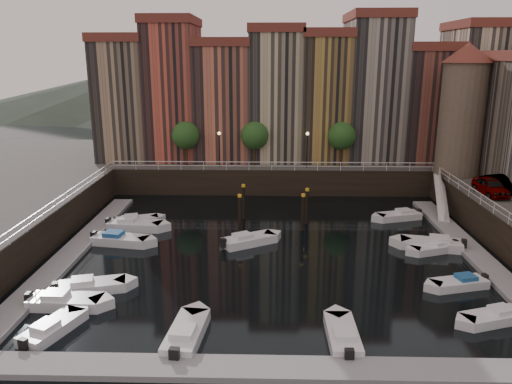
{
  "coord_description": "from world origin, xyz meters",
  "views": [
    {
      "loc": [
        -0.38,
        -38.93,
        15.45
      ],
      "look_at": [
        -1.48,
        4.0,
        3.73
      ],
      "focal_mm": 35.0,
      "sensor_mm": 36.0,
      "label": 1
    }
  ],
  "objects_px": {
    "mooring_pilings": "(273,209)",
    "boat_left_2": "(120,240)",
    "gangway": "(441,195)",
    "boat_left_0": "(64,302)",
    "car_a": "(491,187)",
    "corner_tower": "(462,108)",
    "boat_left_1": "(90,286)",
    "car_b": "(503,185)"
  },
  "relations": [
    {
      "from": "mooring_pilings",
      "to": "boat_left_1",
      "type": "height_order",
      "value": "mooring_pilings"
    },
    {
      "from": "gangway",
      "to": "boat_left_0",
      "type": "height_order",
      "value": "gangway"
    },
    {
      "from": "gangway",
      "to": "boat_left_1",
      "type": "distance_m",
      "value": 34.78
    },
    {
      "from": "mooring_pilings",
      "to": "boat_left_2",
      "type": "relative_size",
      "value": 1.28
    },
    {
      "from": "boat_left_2",
      "to": "car_a",
      "type": "bearing_deg",
      "value": 18.44
    },
    {
      "from": "gangway",
      "to": "car_a",
      "type": "distance_m",
      "value": 5.42
    },
    {
      "from": "corner_tower",
      "to": "boat_left_0",
      "type": "bearing_deg",
      "value": -143.11
    },
    {
      "from": "boat_left_1",
      "to": "boat_left_2",
      "type": "height_order",
      "value": "boat_left_2"
    },
    {
      "from": "car_b",
      "to": "boat_left_0",
      "type": "bearing_deg",
      "value": -172.04
    },
    {
      "from": "mooring_pilings",
      "to": "boat_left_1",
      "type": "bearing_deg",
      "value": -131.98
    },
    {
      "from": "gangway",
      "to": "boat_left_0",
      "type": "bearing_deg",
      "value": -146.01
    },
    {
      "from": "boat_left_1",
      "to": "boat_left_2",
      "type": "xyz_separation_m",
      "value": [
        -0.56,
        8.82,
        0.03
      ]
    },
    {
      "from": "boat_left_0",
      "to": "car_b",
      "type": "distance_m",
      "value": 39.31
    },
    {
      "from": "boat_left_1",
      "to": "car_a",
      "type": "height_order",
      "value": "car_a"
    },
    {
      "from": "boat_left_2",
      "to": "car_b",
      "type": "distance_m",
      "value": 35.44
    },
    {
      "from": "corner_tower",
      "to": "gangway",
      "type": "relative_size",
      "value": 1.66
    },
    {
      "from": "gangway",
      "to": "boat_left_1",
      "type": "xyz_separation_m",
      "value": [
        -29.54,
        -18.29,
        -1.55
      ]
    },
    {
      "from": "gangway",
      "to": "car_b",
      "type": "height_order",
      "value": "car_b"
    },
    {
      "from": "mooring_pilings",
      "to": "boat_left_0",
      "type": "height_order",
      "value": "mooring_pilings"
    },
    {
      "from": "corner_tower",
      "to": "gangway",
      "type": "xyz_separation_m",
      "value": [
        -2.9,
        -4.5,
        -8.28
      ]
    },
    {
      "from": "mooring_pilings",
      "to": "boat_left_1",
      "type": "xyz_separation_m",
      "value": [
        -12.52,
        -13.91,
        -1.28
      ]
    },
    {
      "from": "boat_left_0",
      "to": "boat_left_2",
      "type": "relative_size",
      "value": 0.95
    },
    {
      "from": "boat_left_2",
      "to": "mooring_pilings",
      "type": "bearing_deg",
      "value": 30.52
    },
    {
      "from": "corner_tower",
      "to": "boat_left_0",
      "type": "xyz_separation_m",
      "value": [
        -33.33,
        -25.02,
        -9.82
      ]
    },
    {
      "from": "boat_left_1",
      "to": "car_b",
      "type": "distance_m",
      "value": 37.55
    },
    {
      "from": "gangway",
      "to": "boat_left_0",
      "type": "relative_size",
      "value": 1.7
    },
    {
      "from": "gangway",
      "to": "car_b",
      "type": "xyz_separation_m",
      "value": [
        4.58,
        -2.98,
        1.84
      ]
    },
    {
      "from": "mooring_pilings",
      "to": "car_b",
      "type": "bearing_deg",
      "value": 3.72
    },
    {
      "from": "corner_tower",
      "to": "boat_left_1",
      "type": "xyz_separation_m",
      "value": [
        -32.44,
        -22.79,
        -9.83
      ]
    },
    {
      "from": "corner_tower",
      "to": "gangway",
      "type": "distance_m",
      "value": 9.86
    },
    {
      "from": "boat_left_0",
      "to": "boat_left_1",
      "type": "relative_size",
      "value": 1.01
    },
    {
      "from": "mooring_pilings",
      "to": "boat_left_1",
      "type": "distance_m",
      "value": 18.76
    },
    {
      "from": "corner_tower",
      "to": "car_b",
      "type": "distance_m",
      "value": 10.01
    },
    {
      "from": "gangway",
      "to": "boat_left_0",
      "type": "xyz_separation_m",
      "value": [
        -30.43,
        -20.52,
        -1.54
      ]
    },
    {
      "from": "boat_left_2",
      "to": "car_a",
      "type": "height_order",
      "value": "car_a"
    },
    {
      "from": "car_a",
      "to": "corner_tower",
      "type": "bearing_deg",
      "value": 87.38
    },
    {
      "from": "boat_left_0",
      "to": "car_b",
      "type": "bearing_deg",
      "value": 28.09
    },
    {
      "from": "mooring_pilings",
      "to": "boat_left_2",
      "type": "bearing_deg",
      "value": -158.74
    },
    {
      "from": "boat_left_1",
      "to": "mooring_pilings",
      "type": "bearing_deg",
      "value": 32.67
    },
    {
      "from": "mooring_pilings",
      "to": "boat_left_2",
      "type": "distance_m",
      "value": 14.09
    },
    {
      "from": "boat_left_1",
      "to": "car_b",
      "type": "bearing_deg",
      "value": 8.83
    },
    {
      "from": "boat_left_2",
      "to": "car_b",
      "type": "relative_size",
      "value": 1.12
    }
  ]
}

